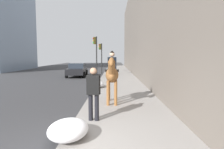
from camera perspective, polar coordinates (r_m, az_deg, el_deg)
mounted_horse_near at (r=8.40m, az=0.01°, el=0.12°), size 2.15×0.60×2.31m
pedestrian_greeting at (r=6.20m, az=-5.44°, el=-4.67°), size 0.30×0.43×1.70m
car_mid_lane at (r=21.04m, az=-10.19°, el=1.42°), size 4.23×2.10×1.44m
traffic_light_near_curb at (r=19.63m, az=-4.81°, el=7.05°), size 0.20×0.44×4.12m
traffic_light_far_curb at (r=24.01m, az=-3.27°, el=6.18°), size 0.20×0.44×3.73m
snow_pile_near at (r=5.19m, az=-12.72°, el=-15.43°), size 1.30×1.00×0.45m
snow_pile_far at (r=12.88m, az=-4.46°, el=-2.87°), size 1.21×0.93×0.42m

